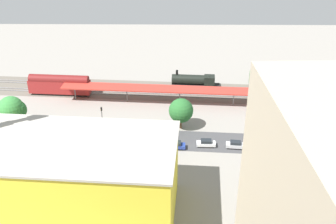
{
  "coord_description": "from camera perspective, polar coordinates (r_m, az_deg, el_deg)",
  "views": [
    {
      "loc": [
        -6.1,
        88.07,
        52.36
      ],
      "look_at": [
        -5.07,
        2.09,
        6.1
      ],
      "focal_mm": 43.63,
      "sensor_mm": 36.0,
      "label": 1
    }
  ],
  "objects": [
    {
      "name": "ground_plane",
      "position": [
        102.64,
        -2.82,
        -2.43
      ],
      "size": [
        185.31,
        185.31,
        0.0
      ],
      "primitive_type": "plane",
      "color": "gray",
      "rests_on": "ground"
    },
    {
      "name": "rail_bed",
      "position": [
        122.75,
        -2.23,
        3.01
      ],
      "size": [
        116.5,
        21.82,
        0.01
      ],
      "primitive_type": "cube",
      "rotation": [
        0.0,
        0.0,
        -0.07
      ],
      "color": "#665E54",
      "rests_on": "ground"
    },
    {
      "name": "street_asphalt",
      "position": [
        98.76,
        -2.97,
        -3.78
      ],
      "size": [
        116.16,
        17.12,
        0.01
      ],
      "primitive_type": "cube",
      "rotation": [
        0.0,
        0.0,
        -0.07
      ],
      "color": "#424244",
      "rests_on": "ground"
    },
    {
      "name": "track_rails",
      "position": [
        122.67,
        -2.23,
        3.08
      ],
      "size": [
        115.54,
        15.42,
        0.12
      ],
      "color": "#9E9EA8",
      "rests_on": "ground"
    },
    {
      "name": "platform_canopy_near",
      "position": [
        113.35,
        1.67,
        3.17
      ],
      "size": [
        66.71,
        9.52,
        4.49
      ],
      "color": "#B73328",
      "rests_on": "ground"
    },
    {
      "name": "locomotive",
      "position": [
        124.61,
        3.89,
        4.32
      ],
      "size": [
        14.69,
        3.88,
        5.28
      ],
      "color": "black",
      "rests_on": "ground"
    },
    {
      "name": "passenger_coach",
      "position": [
        127.95,
        15.29,
        4.72
      ],
      "size": [
        17.76,
        4.39,
        6.41
      ],
      "color": "black",
      "rests_on": "ground"
    },
    {
      "name": "freight_coach_far",
      "position": [
        123.14,
        -14.93,
        3.76
      ],
      "size": [
        18.21,
        4.11,
        6.12
      ],
      "color": "black",
      "rests_on": "ground"
    },
    {
      "name": "parked_car_0",
      "position": [
        99.44,
        16.92,
        -4.39
      ],
      "size": [
        4.46,
        1.88,
        1.63
      ],
      "color": "black",
      "rests_on": "ground"
    },
    {
      "name": "parked_car_1",
      "position": [
        98.13,
        13.23,
        -4.25
      ],
      "size": [
        4.5,
        2.04,
        1.88
      ],
      "color": "black",
      "rests_on": "ground"
    },
    {
      "name": "parked_car_2",
      "position": [
        96.24,
        9.39,
        -4.57
      ],
      "size": [
        4.51,
        2.22,
        1.72
      ],
      "color": "black",
      "rests_on": "ground"
    },
    {
      "name": "parked_car_3",
      "position": [
        95.96,
        5.33,
        -4.39
      ],
      "size": [
        4.45,
        1.84,
        1.73
      ],
      "color": "black",
      "rests_on": "ground"
    },
    {
      "name": "parked_car_4",
      "position": [
        94.82,
        1.01,
        -4.7
      ],
      "size": [
        4.73,
        1.99,
        1.72
      ],
      "color": "black",
      "rests_on": "ground"
    },
    {
      "name": "parked_car_5",
      "position": [
        95.44,
        -3.25,
        -4.48
      ],
      "size": [
        4.52,
        1.86,
        1.79
      ],
      "color": "black",
      "rests_on": "ground"
    },
    {
      "name": "parked_car_6",
      "position": [
        96.25,
        -7.66,
        -4.41
      ],
      "size": [
        4.24,
        1.88,
        1.77
      ],
      "color": "black",
      "rests_on": "ground"
    },
    {
      "name": "parked_car_7",
      "position": [
        97.42,
        -11.43,
        -4.38
      ],
      "size": [
        4.69,
        2.24,
        1.58
      ],
      "color": "black",
      "rests_on": "ground"
    },
    {
      "name": "construction_building",
      "position": [
        75.8,
        -13.03,
        -9.18
      ],
      "size": [
        37.42,
        21.07,
        14.33
      ],
      "primitive_type": "cube",
      "rotation": [
        0.0,
        0.0,
        -0.07
      ],
      "color": "yellow",
      "rests_on": "ground"
    },
    {
      "name": "construction_roof_slab",
      "position": [
        71.65,
        -13.66,
        -4.49
      ],
      "size": [
        38.06,
        21.71,
        0.4
      ],
      "primitive_type": "cube",
      "rotation": [
        0.0,
        0.0,
        -0.07
      ],
      "color": "#ADA89E",
      "rests_on": "construction_building"
    },
    {
      "name": "box_truck_0",
      "position": [
        90.35,
        -11.7,
        -6.46
      ],
      "size": [
        8.76,
        3.37,
        3.61
      ],
      "color": "black",
      "rests_on": "ground"
    },
    {
      "name": "street_tree_0",
      "position": [
        106.77,
        -20.34,
        0.26
      ],
      "size": [
        4.75,
        4.75,
        7.77
      ],
      "color": "brown",
      "rests_on": "ground"
    },
    {
      "name": "street_tree_1",
      "position": [
        106.79,
        -21.08,
        0.42
      ],
      "size": [
        6.3,
        6.3,
        9.0
      ],
      "color": "brown",
      "rests_on": "ground"
    },
    {
      "name": "street_tree_2",
      "position": [
        100.62,
        1.83,
        0.2
      ],
      "size": [
        6.1,
        6.1,
        8.09
      ],
      "color": "brown",
      "rests_on": "ground"
    },
    {
      "name": "traffic_light",
      "position": [
        101.62,
        -9.22,
        -0.41
      ],
      "size": [
        0.5,
        0.36,
        6.33
      ],
      "color": "#333333",
      "rests_on": "ground"
    }
  ]
}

